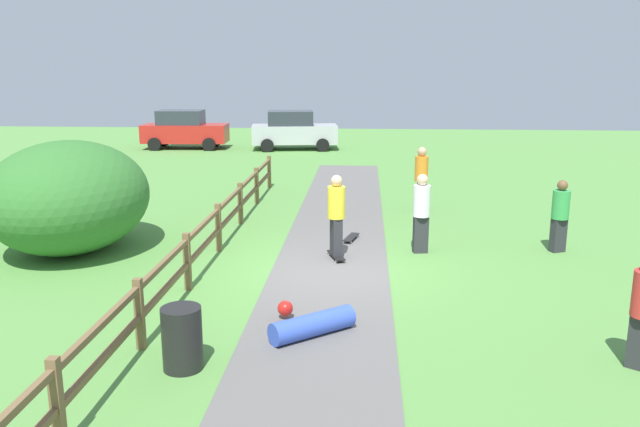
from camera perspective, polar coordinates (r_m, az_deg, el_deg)
name	(u,v)px	position (r m, az deg, el deg)	size (l,w,h in m)	color
ground_plane	(330,271)	(13.12, 0.89, -5.19)	(60.00, 60.00, 0.00)	#568E42
asphalt_path	(330,271)	(13.12, 0.89, -5.15)	(2.40, 28.00, 0.02)	#605E5B
wooden_fence	(204,237)	(13.32, -10.35, -2.13)	(0.12, 18.12, 1.10)	brown
bush_large	(69,197)	(15.30, -21.60, 1.40)	(3.44, 4.13, 2.51)	#33702D
trash_bin	(182,338)	(9.15, -12.25, -10.87)	(0.56, 0.56, 0.90)	black
skater_riding	(336,212)	(13.63, 1.47, 0.09)	(0.48, 0.82, 1.84)	black
skater_fallen	(310,323)	(10.07, -0.88, -9.81)	(1.34, 1.36, 0.36)	blue
skateboard_loose	(351,237)	(15.33, 2.81, -2.14)	(0.39, 0.82, 0.08)	black
bystander_green	(560,213)	(15.22, 20.72, 0.05)	(0.50, 0.50, 1.64)	#2D2D33
bystander_white	(421,210)	(14.33, 9.08, 0.35)	(0.44, 0.44, 1.79)	#2D2D33
bystander_orange	(421,176)	(18.52, 9.06, 3.37)	(0.44, 0.44, 1.85)	#2D2D33
parked_car_silver	(294,130)	(31.94, -2.39, 7.46)	(4.38, 2.41, 1.92)	#B7B7BC
parked_car_red	(184,129)	(33.03, -12.07, 7.37)	(4.27, 2.15, 1.92)	red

